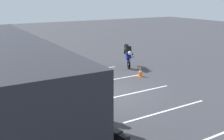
# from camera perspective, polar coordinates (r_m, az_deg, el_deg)

# --- Properties ---
(ground_plane) EXTENTS (80.00, 80.00, 0.00)m
(ground_plane) POSITION_cam_1_polar(r_m,az_deg,el_deg) (13.60, -0.45, -4.90)
(ground_plane) COLOR #38383D
(tour_bus) EXTENTS (10.82, 2.61, 3.25)m
(tour_bus) POSITION_cam_1_polar(r_m,az_deg,el_deg) (10.44, -21.25, -2.69)
(tour_bus) COLOR #26262B
(tour_bus) RESTS_ON ground_plane
(spectator_far_left) EXTENTS (0.58, 0.34, 1.74)m
(spectator_far_left) POSITION_cam_1_polar(r_m,az_deg,el_deg) (9.61, -1.64, -7.02)
(spectator_far_left) COLOR black
(spectator_far_left) RESTS_ON ground_plane
(spectator_left) EXTENTS (0.58, 0.35, 1.67)m
(spectator_left) POSITION_cam_1_polar(r_m,az_deg,el_deg) (10.63, -4.60, -5.13)
(spectator_left) COLOR black
(spectator_left) RESTS_ON ground_plane
(spectator_centre) EXTENTS (0.58, 0.36, 1.71)m
(spectator_centre) POSITION_cam_1_polar(r_m,az_deg,el_deg) (11.64, -8.36, -3.28)
(spectator_centre) COLOR #473823
(spectator_centre) RESTS_ON ground_plane
(spectator_right) EXTENTS (0.58, 0.36, 1.65)m
(spectator_right) POSITION_cam_1_polar(r_m,az_deg,el_deg) (12.90, -9.55, -1.68)
(spectator_right) COLOR black
(spectator_right) RESTS_ON ground_plane
(parked_motorcycle_silver) EXTENTS (2.05, 0.58, 0.99)m
(parked_motorcycle_silver) POSITION_cam_1_polar(r_m,az_deg,el_deg) (10.87, -10.36, -7.72)
(parked_motorcycle_silver) COLOR black
(parked_motorcycle_silver) RESTS_ON ground_plane
(parked_motorcycle_dark) EXTENTS (2.03, 0.70, 0.99)m
(parked_motorcycle_dark) POSITION_cam_1_polar(r_m,az_deg,el_deg) (8.54, -0.00, -14.12)
(parked_motorcycle_dark) COLOR black
(parked_motorcycle_dark) RESTS_ON ground_plane
(stunt_motorcycle) EXTENTS (1.94, 1.04, 1.61)m
(stunt_motorcycle) POSITION_cam_1_polar(r_m,az_deg,el_deg) (18.31, 3.36, 3.51)
(stunt_motorcycle) COLOR black
(stunt_motorcycle) RESTS_ON ground_plane
(traffic_cone) EXTENTS (0.34, 0.34, 0.63)m
(traffic_cone) POSITION_cam_1_polar(r_m,az_deg,el_deg) (16.44, 5.98, -0.31)
(traffic_cone) COLOR orange
(traffic_cone) RESTS_ON ground_plane
(bay_line_a) EXTENTS (0.21, 4.75, 0.01)m
(bay_line_a) POSITION_cam_1_polar(r_m,az_deg,el_deg) (10.29, 20.87, -12.83)
(bay_line_a) COLOR white
(bay_line_a) RESTS_ON ground_plane
(bay_line_b) EXTENTS (0.20, 4.40, 0.01)m
(bay_line_b) POSITION_cam_1_polar(r_m,az_deg,el_deg) (11.81, 11.40, -8.38)
(bay_line_b) COLOR white
(bay_line_b) RESTS_ON ground_plane
(bay_line_c) EXTENTS (0.20, 4.55, 0.01)m
(bay_line_c) POSITION_cam_1_polar(r_m,az_deg,el_deg) (13.63, 4.42, -4.88)
(bay_line_c) COLOR white
(bay_line_c) RESTS_ON ground_plane
(bay_line_d) EXTENTS (0.21, 4.71, 0.01)m
(bay_line_d) POSITION_cam_1_polar(r_m,az_deg,el_deg) (15.64, -0.79, -2.19)
(bay_line_d) COLOR white
(bay_line_d) RESTS_ON ground_plane
(bay_line_e) EXTENTS (0.19, 3.95, 0.01)m
(bay_line_e) POSITION_cam_1_polar(r_m,az_deg,el_deg) (17.77, -4.77, -0.12)
(bay_line_e) COLOR white
(bay_line_e) RESTS_ON ground_plane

